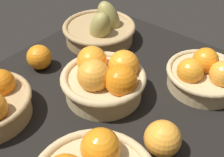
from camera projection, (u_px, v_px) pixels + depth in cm
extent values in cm
cube|color=black|center=(106.00, 104.00, 76.29)|extent=(84.00, 72.00, 3.00)
sphere|color=orange|center=(101.00, 148.00, 55.21)|extent=(7.84, 7.84, 7.84)
cylinder|color=tan|center=(99.00, 33.00, 96.69)|extent=(22.36, 22.36, 5.11)
torus|color=tan|center=(99.00, 27.00, 95.08)|extent=(24.04, 24.04, 1.68)
ellipsoid|color=#9E934C|center=(100.00, 28.00, 90.71)|extent=(6.63, 9.18, 12.47)
ellipsoid|color=#9E934C|center=(109.00, 18.00, 94.72)|extent=(9.33, 12.03, 13.27)
cylinder|color=tan|center=(103.00, 86.00, 75.12)|extent=(19.93, 19.93, 5.84)
torus|color=tan|center=(103.00, 77.00, 73.28)|extent=(21.92, 21.92, 1.99)
sphere|color=orange|center=(92.00, 61.00, 76.49)|extent=(8.12, 8.12, 8.12)
sphere|color=#F49E33|center=(94.00, 76.00, 69.71)|extent=(8.12, 8.12, 8.12)
sphere|color=orange|center=(124.00, 66.00, 74.58)|extent=(8.12, 8.12, 8.12)
sphere|color=orange|center=(121.00, 81.00, 69.06)|extent=(8.12, 8.12, 8.12)
cylinder|color=tan|center=(204.00, 79.00, 78.20)|extent=(19.16, 19.16, 4.82)
torus|color=tan|center=(205.00, 72.00, 76.68)|extent=(20.62, 20.62, 1.45)
sphere|color=#F49E33|center=(223.00, 74.00, 72.73)|extent=(6.89, 6.89, 6.89)
sphere|color=orange|center=(190.00, 71.00, 74.36)|extent=(6.89, 6.89, 6.89)
sphere|color=orange|center=(205.00, 61.00, 76.65)|extent=(6.89, 6.89, 6.89)
sphere|color=orange|center=(1.00, 84.00, 69.85)|extent=(7.12, 7.12, 7.12)
sphere|color=#F49E33|center=(163.00, 139.00, 60.29)|extent=(7.94, 7.94, 7.94)
sphere|color=orange|center=(39.00, 57.00, 84.00)|extent=(7.28, 7.28, 7.28)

